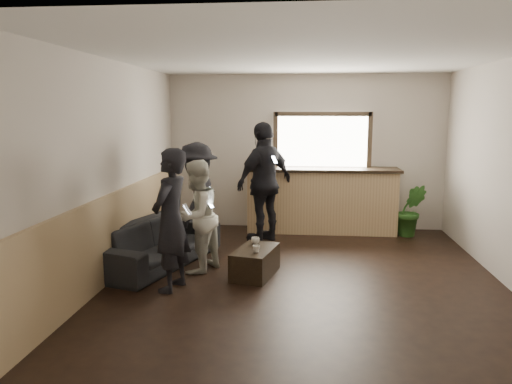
# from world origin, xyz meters

# --- Properties ---
(ground) EXTENTS (5.00, 6.00, 0.01)m
(ground) POSITION_xyz_m (0.00, 0.00, 0.00)
(ground) COLOR black
(room_shell) EXTENTS (5.01, 6.01, 2.80)m
(room_shell) POSITION_xyz_m (-0.74, 0.00, 1.47)
(room_shell) COLOR silver
(room_shell) RESTS_ON ground
(bar_counter) EXTENTS (2.70, 0.68, 2.13)m
(bar_counter) POSITION_xyz_m (0.30, 2.70, 0.64)
(bar_counter) COLOR tan
(bar_counter) RESTS_ON ground
(sofa) EXTENTS (1.45, 2.29, 0.63)m
(sofa) POSITION_xyz_m (-2.04, 0.50, 0.31)
(sofa) COLOR black
(sofa) RESTS_ON ground
(coffee_table) EXTENTS (0.62, 0.89, 0.36)m
(coffee_table) POSITION_xyz_m (-0.63, 0.15, 0.18)
(coffee_table) COLOR black
(coffee_table) RESTS_ON ground
(cup_a) EXTENTS (0.16, 0.16, 0.09)m
(cup_a) POSITION_xyz_m (-0.66, 0.39, 0.41)
(cup_a) COLOR silver
(cup_a) RESTS_ON coffee_table
(cup_b) EXTENTS (0.10, 0.10, 0.09)m
(cup_b) POSITION_xyz_m (-0.60, -0.01, 0.41)
(cup_b) COLOR silver
(cup_b) RESTS_ON coffee_table
(potted_plant) EXTENTS (0.52, 0.43, 0.91)m
(potted_plant) POSITION_xyz_m (1.82, 2.48, 0.46)
(potted_plant) COLOR #2D6623
(potted_plant) RESTS_ON ground
(person_a) EXTENTS (0.53, 0.70, 1.72)m
(person_a) POSITION_xyz_m (-1.59, -0.47, 0.86)
(person_a) COLOR black
(person_a) RESTS_ON ground
(person_b) EXTENTS (0.81, 0.90, 1.51)m
(person_b) POSITION_xyz_m (-1.43, 0.25, 0.76)
(person_b) COLOR beige
(person_b) RESTS_ON ground
(person_c) EXTENTS (0.67, 1.12, 1.70)m
(person_c) POSITION_xyz_m (-1.59, 1.00, 0.85)
(person_c) COLOR black
(person_c) RESTS_ON ground
(person_d) EXTENTS (1.12, 1.19, 1.97)m
(person_d) POSITION_xyz_m (-0.66, 1.92, 0.99)
(person_d) COLOR black
(person_d) RESTS_ON ground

